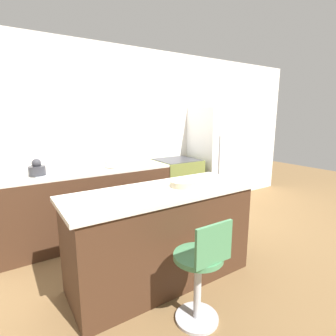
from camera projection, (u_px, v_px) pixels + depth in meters
ground_plane at (122, 240)px, 3.47m from camera, size 14.00×14.00×0.00m
wall_back at (101, 139)px, 3.74m from camera, size 8.00×0.06×2.60m
back_counter at (88, 205)px, 3.46m from camera, size 2.19×0.60×0.94m
kitchen_island at (161, 235)px, 2.58m from camera, size 1.84×0.71×0.93m
oven_range at (177, 188)px, 4.23m from camera, size 0.66×0.61×0.94m
refrigerator at (213, 159)px, 4.52m from camera, size 0.66×0.68×1.76m
stool_chair at (200, 274)px, 2.02m from camera, size 0.39×0.39×0.89m
kettle at (37, 169)px, 3.05m from camera, size 0.19×0.19×0.19m
mixing_bowl at (112, 163)px, 3.55m from camera, size 0.20×0.20×0.09m
fruit_bowl at (183, 184)px, 2.60m from camera, size 0.25×0.25×0.06m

